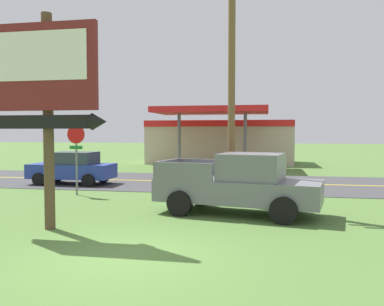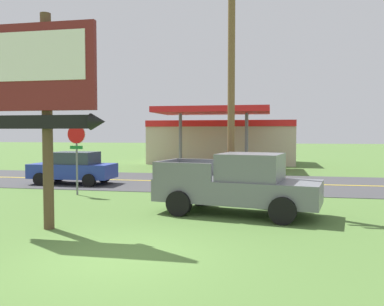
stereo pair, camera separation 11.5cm
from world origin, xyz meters
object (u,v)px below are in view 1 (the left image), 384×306
(stop_sign, at_px, (76,147))
(pickup_grey_parked_on_lawn, at_px, (240,184))
(utility_pole, at_px, (232,69))
(motel_sign, at_px, (47,86))
(car_blue_near_lane, at_px, (73,168))
(gas_station, at_px, (221,140))

(stop_sign, bearing_deg, pickup_grey_parked_on_lawn, -21.14)
(stop_sign, relative_size, pickup_grey_parked_on_lawn, 0.54)
(stop_sign, distance_m, utility_pole, 7.23)
(stop_sign, height_order, utility_pole, utility_pole)
(motel_sign, height_order, utility_pole, utility_pole)
(motel_sign, height_order, car_blue_near_lane, motel_sign)
(gas_station, relative_size, pickup_grey_parked_on_lawn, 2.19)
(utility_pole, bearing_deg, motel_sign, -132.27)
(utility_pole, distance_m, car_blue_near_lane, 10.25)
(gas_station, bearing_deg, car_blue_near_lane, -110.14)
(motel_sign, distance_m, gas_station, 24.83)
(stop_sign, xyz_separation_m, pickup_grey_parked_on_lawn, (6.99, -2.70, -1.06))
(motel_sign, xyz_separation_m, utility_pole, (4.43, 4.88, 1.06))
(utility_pole, bearing_deg, pickup_grey_parked_on_lawn, -76.07)
(stop_sign, bearing_deg, utility_pole, -8.28)
(utility_pole, relative_size, gas_station, 0.77)
(car_blue_near_lane, bearing_deg, stop_sign, -60.48)
(motel_sign, relative_size, stop_sign, 1.96)
(stop_sign, xyz_separation_m, gas_station, (3.88, 18.86, -0.08))
(pickup_grey_parked_on_lawn, bearing_deg, car_blue_near_lane, 145.99)
(motel_sign, distance_m, utility_pole, 6.67)
(stop_sign, height_order, pickup_grey_parked_on_lawn, stop_sign)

